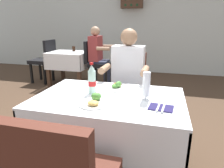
# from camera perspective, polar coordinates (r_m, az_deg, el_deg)

# --- Properties ---
(ground_plane) EXTENTS (11.00, 11.00, 0.00)m
(ground_plane) POSITION_cam_1_polar(r_m,az_deg,el_deg) (2.09, -2.52, -21.82)
(ground_plane) COLOR #473323
(back_wall) EXTENTS (11.00, 0.12, 2.93)m
(back_wall) POSITION_cam_1_polar(r_m,az_deg,el_deg) (5.64, 10.24, 18.28)
(back_wall) COLOR silver
(back_wall) RESTS_ON ground
(main_dining_table) EXTENTS (1.21, 0.81, 0.73)m
(main_dining_table) POSITION_cam_1_polar(r_m,az_deg,el_deg) (1.71, -0.87, -8.94)
(main_dining_table) COLOR white
(main_dining_table) RESTS_ON ground
(chair_far_diner_seat) EXTENTS (0.44, 0.50, 0.97)m
(chair_far_diner_seat) POSITION_cam_1_polar(r_m,az_deg,el_deg) (2.43, 4.18, -1.10)
(chair_far_diner_seat) COLOR #4C2319
(chair_far_diner_seat) RESTS_ON ground
(seated_diner_far) EXTENTS (0.50, 0.46, 1.26)m
(seated_diner_far) POSITION_cam_1_polar(r_m,az_deg,el_deg) (2.28, 4.37, 1.78)
(seated_diner_far) COLOR #282D42
(seated_diner_far) RESTS_ON ground
(plate_near_camera) EXTENTS (0.23, 0.23, 0.07)m
(plate_near_camera) POSITION_cam_1_polar(r_m,az_deg,el_deg) (1.50, -5.15, -4.99)
(plate_near_camera) COLOR white
(plate_near_camera) RESTS_ON main_dining_table
(plate_far_diner) EXTENTS (0.22, 0.22, 0.07)m
(plate_far_diner) POSITION_cam_1_polar(r_m,az_deg,el_deg) (1.84, 1.25, -0.73)
(plate_far_diner) COLOR white
(plate_far_diner) RESTS_ON main_dining_table
(beer_glass_left) EXTENTS (0.07, 0.07, 0.23)m
(beer_glass_left) POSITION_cam_1_polar(r_m,az_deg,el_deg) (1.56, 9.83, -0.55)
(beer_glass_left) COLOR white
(beer_glass_left) RESTS_ON main_dining_table
(cola_bottle_primary) EXTENTS (0.07, 0.07, 0.27)m
(cola_bottle_primary) POSITION_cam_1_polar(r_m,az_deg,el_deg) (1.70, -5.78, 1.17)
(cola_bottle_primary) COLOR silver
(cola_bottle_primary) RESTS_ON main_dining_table
(napkin_cutlery_set) EXTENTS (0.18, 0.19, 0.01)m
(napkin_cutlery_set) POSITION_cam_1_polar(r_m,az_deg,el_deg) (1.47, 13.93, -6.57)
(napkin_cutlery_set) COLOR #231E4C
(napkin_cutlery_set) RESTS_ON main_dining_table
(background_dining_table) EXTENTS (0.82, 0.73, 0.73)m
(background_dining_table) POSITION_cam_1_polar(r_m,az_deg,el_deg) (4.46, -12.11, 6.57)
(background_dining_table) COLOR white
(background_dining_table) RESTS_ON ground
(background_chair_left) EXTENTS (0.50, 0.44, 0.97)m
(background_chair_left) POSITION_cam_1_polar(r_m,az_deg,el_deg) (4.77, -18.84, 6.96)
(background_chair_left) COLOR black
(background_chair_left) RESTS_ON ground
(background_chair_right) EXTENTS (0.50, 0.44, 0.97)m
(background_chair_right) POSITION_cam_1_polar(r_m,az_deg,el_deg) (4.22, -4.56, 6.62)
(background_chair_right) COLOR black
(background_chair_right) RESTS_ON ground
(background_patron) EXTENTS (0.46, 0.50, 1.26)m
(background_patron) POSITION_cam_1_polar(r_m,az_deg,el_deg) (4.18, -3.96, 8.71)
(background_patron) COLOR #282D42
(background_patron) RESTS_ON ground
(background_table_tumbler) EXTENTS (0.06, 0.06, 0.11)m
(background_table_tumbler) POSITION_cam_1_polar(r_m,az_deg,el_deg) (4.50, -10.95, 9.94)
(background_table_tumbler) COLOR black
(background_table_tumbler) RESTS_ON background_dining_table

